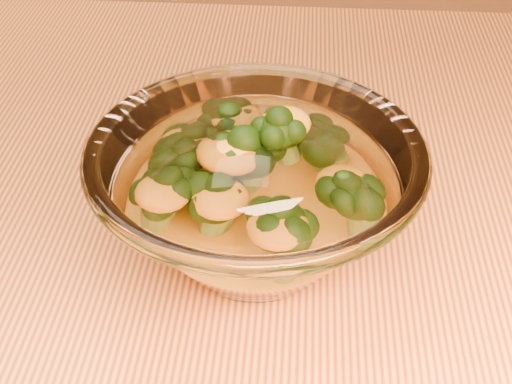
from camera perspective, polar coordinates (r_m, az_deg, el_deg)
table at (r=0.61m, az=-8.60°, el=-9.87°), size 1.20×0.80×0.75m
glass_bowl at (r=0.48m, az=0.00°, el=-0.45°), size 0.22×0.22×0.10m
cheese_sauce at (r=0.49m, az=-0.00°, el=-2.32°), size 0.12×0.12×0.03m
broccoli_heap at (r=0.47m, az=-0.30°, el=1.39°), size 0.15×0.15×0.08m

